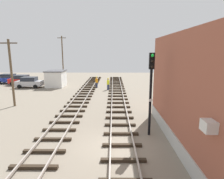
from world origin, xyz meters
The scene contains 12 objects.
ground_plane centered at (0.00, 0.00, 0.00)m, with size 86.42×86.42×0.00m, color slate.
track_near_building centered at (0.60, 0.00, 0.13)m, with size 2.50×66.48×0.32m.
track_centre centered at (-4.03, 0.00, 0.13)m, with size 2.50×66.48×0.32m.
signal_mast centered at (2.62, 1.78, 3.63)m, with size 0.36×0.40×5.82m.
control_hut centered at (-9.74, 21.16, 1.39)m, with size 3.00×3.80×2.76m.
parked_car_silver centered at (-13.89, 20.16, 0.90)m, with size 4.20×2.04×1.76m.
parked_car_red centered at (-16.50, 22.87, 0.90)m, with size 4.20×2.04×1.76m.
parked_car_blue centered at (-19.79, 24.60, 0.90)m, with size 4.20×2.04×1.76m.
utility_pole_near centered at (-10.82, 9.13, 3.77)m, with size 1.80×0.24×7.15m.
utility_pole_far centered at (-10.52, 29.15, 4.71)m, with size 1.80×0.24×9.03m.
track_worker_foreground centered at (-0.77, 18.38, 0.93)m, with size 0.40×0.40×1.87m.
track_worker_distant centered at (-2.73, 20.11, 0.93)m, with size 0.40×0.40×1.87m.
Camera 1 is at (0.05, -11.18, 5.89)m, focal length 30.76 mm.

